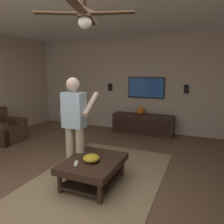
{
  "coord_description": "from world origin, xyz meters",
  "views": [
    {
      "loc": [
        -2.27,
        -1.74,
        1.73
      ],
      "look_at": [
        0.99,
        -0.34,
        1.06
      ],
      "focal_mm": 34.16,
      "sensor_mm": 36.0,
      "label": 1
    }
  ],
  "objects_px": {
    "tv": "(146,88)",
    "media_console": "(143,124)",
    "armchair": "(3,131)",
    "ceiling_fan": "(85,16)",
    "coffee_table": "(93,166)",
    "bowl": "(91,158)",
    "wall_speaker_left": "(186,89)",
    "wall_speaker_right": "(110,87)",
    "person_standing": "(75,120)",
    "remote_white": "(76,163)",
    "vase_round": "(141,110)"
  },
  "relations": [
    {
      "from": "wall_speaker_right",
      "to": "ceiling_fan",
      "type": "distance_m",
      "value": 3.96
    },
    {
      "from": "media_console",
      "to": "armchair",
      "type": "bearing_deg",
      "value": -55.67
    },
    {
      "from": "media_console",
      "to": "wall_speaker_right",
      "type": "distance_m",
      "value": 1.52
    },
    {
      "from": "armchair",
      "to": "person_standing",
      "type": "relative_size",
      "value": 0.54
    },
    {
      "from": "wall_speaker_right",
      "to": "person_standing",
      "type": "bearing_deg",
      "value": -167.05
    },
    {
      "from": "ceiling_fan",
      "to": "remote_white",
      "type": "bearing_deg",
      "value": 71.29
    },
    {
      "from": "tv",
      "to": "vase_round",
      "type": "xyz_separation_m",
      "value": [
        -0.23,
        0.07,
        -0.62
      ]
    },
    {
      "from": "remote_white",
      "to": "wall_speaker_left",
      "type": "bearing_deg",
      "value": 137.3
    },
    {
      "from": "armchair",
      "to": "bowl",
      "type": "xyz_separation_m",
      "value": [
        -1.01,
        -3.08,
        0.18
      ]
    },
    {
      "from": "coffee_table",
      "to": "remote_white",
      "type": "bearing_deg",
      "value": 145.86
    },
    {
      "from": "coffee_table",
      "to": "tv",
      "type": "xyz_separation_m",
      "value": [
        3.26,
        0.04,
        0.99
      ]
    },
    {
      "from": "armchair",
      "to": "ceiling_fan",
      "type": "relative_size",
      "value": 0.74
    },
    {
      "from": "person_standing",
      "to": "ceiling_fan",
      "type": "bearing_deg",
      "value": -134.85
    },
    {
      "from": "coffee_table",
      "to": "media_console",
      "type": "distance_m",
      "value": 3.02
    },
    {
      "from": "coffee_table",
      "to": "tv",
      "type": "relative_size",
      "value": 0.96
    },
    {
      "from": "wall_speaker_right",
      "to": "ceiling_fan",
      "type": "relative_size",
      "value": 0.19
    },
    {
      "from": "armchair",
      "to": "coffee_table",
      "type": "distance_m",
      "value": 3.22
    },
    {
      "from": "person_standing",
      "to": "vase_round",
      "type": "xyz_separation_m",
      "value": [
        2.81,
        -0.35,
        -0.27
      ]
    },
    {
      "from": "media_console",
      "to": "person_standing",
      "type": "xyz_separation_m",
      "value": [
        -2.8,
        0.42,
        0.66
      ]
    },
    {
      "from": "person_standing",
      "to": "bowl",
      "type": "distance_m",
      "value": 0.72
    },
    {
      "from": "tv",
      "to": "wall_speaker_left",
      "type": "bearing_deg",
      "value": 90.69
    },
    {
      "from": "coffee_table",
      "to": "bowl",
      "type": "xyz_separation_m",
      "value": [
        -0.07,
        -0.0,
        0.16
      ]
    },
    {
      "from": "vase_round",
      "to": "wall_speaker_right",
      "type": "bearing_deg",
      "value": 77.0
    },
    {
      "from": "remote_white",
      "to": "wall_speaker_right",
      "type": "relative_size",
      "value": 0.68
    },
    {
      "from": "vase_round",
      "to": "coffee_table",
      "type": "bearing_deg",
      "value": -177.93
    },
    {
      "from": "bowl",
      "to": "vase_round",
      "type": "height_order",
      "value": "vase_round"
    },
    {
      "from": "remote_white",
      "to": "bowl",
      "type": "bearing_deg",
      "value": 112.2
    },
    {
      "from": "bowl",
      "to": "armchair",
      "type": "bearing_deg",
      "value": 71.87
    },
    {
      "from": "remote_white",
      "to": "vase_round",
      "type": "height_order",
      "value": "vase_round"
    },
    {
      "from": "wall_speaker_right",
      "to": "ceiling_fan",
      "type": "bearing_deg",
      "value": -160.82
    },
    {
      "from": "remote_white",
      "to": "vase_round",
      "type": "xyz_separation_m",
      "value": [
        3.26,
        -0.05,
        0.25
      ]
    },
    {
      "from": "armchair",
      "to": "person_standing",
      "type": "bearing_deg",
      "value": -20.61
    },
    {
      "from": "coffee_table",
      "to": "bowl",
      "type": "distance_m",
      "value": 0.17
    },
    {
      "from": "tv",
      "to": "bowl",
      "type": "bearing_deg",
      "value": 0.69
    },
    {
      "from": "remote_white",
      "to": "wall_speaker_right",
      "type": "height_order",
      "value": "wall_speaker_right"
    },
    {
      "from": "bowl",
      "to": "wall_speaker_left",
      "type": "height_order",
      "value": "wall_speaker_left"
    },
    {
      "from": "tv",
      "to": "wall_speaker_right",
      "type": "distance_m",
      "value": 1.12
    },
    {
      "from": "wall_speaker_right",
      "to": "vase_round",
      "type": "bearing_deg",
      "value": -103.0
    },
    {
      "from": "vase_round",
      "to": "wall_speaker_right",
      "type": "height_order",
      "value": "wall_speaker_right"
    },
    {
      "from": "coffee_table",
      "to": "wall_speaker_left",
      "type": "bearing_deg",
      "value": -17.81
    },
    {
      "from": "tv",
      "to": "media_console",
      "type": "bearing_deg",
      "value": 0.0
    },
    {
      "from": "media_console",
      "to": "remote_white",
      "type": "xyz_separation_m",
      "value": [
        -3.25,
        0.12,
        0.14
      ]
    },
    {
      "from": "media_console",
      "to": "person_standing",
      "type": "distance_m",
      "value": 2.9
    },
    {
      "from": "person_standing",
      "to": "bowl",
      "type": "bearing_deg",
      "value": -122.3
    },
    {
      "from": "armchair",
      "to": "tv",
      "type": "bearing_deg",
      "value": 32.1
    },
    {
      "from": "armchair",
      "to": "remote_white",
      "type": "height_order",
      "value": "armchair"
    },
    {
      "from": "ceiling_fan",
      "to": "vase_round",
      "type": "bearing_deg",
      "value": 3.43
    },
    {
      "from": "coffee_table",
      "to": "vase_round",
      "type": "height_order",
      "value": "vase_round"
    },
    {
      "from": "media_console",
      "to": "ceiling_fan",
      "type": "distance_m",
      "value": 3.95
    },
    {
      "from": "remote_white",
      "to": "coffee_table",
      "type": "bearing_deg",
      "value": 122.2
    }
  ]
}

